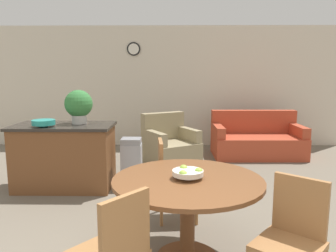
{
  "coord_description": "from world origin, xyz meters",
  "views": [
    {
      "loc": [
        0.15,
        -1.6,
        1.63
      ],
      "look_at": [
        0.09,
        2.68,
        0.95
      ],
      "focal_mm": 35.0,
      "sensor_mm": 36.0,
      "label": 1
    }
  ],
  "objects_px": {
    "trash_bin": "(132,163)",
    "dining_chair_near_left": "(114,249)",
    "dining_chair_far_side": "(171,175)",
    "potted_plant": "(79,105)",
    "couch": "(257,141)",
    "kitchen_island": "(65,156)",
    "teal_bowl": "(44,122)",
    "armchair": "(170,147)",
    "dining_table": "(188,198)",
    "fruit_bowl": "(188,173)",
    "dining_chair_near_right": "(292,235)"
  },
  "relations": [
    {
      "from": "dining_chair_far_side",
      "to": "armchair",
      "type": "xyz_separation_m",
      "value": [
        -0.03,
        2.39,
        -0.21
      ]
    },
    {
      "from": "dining_chair_far_side",
      "to": "dining_chair_near_left",
      "type": "bearing_deg",
      "value": -17.81
    },
    {
      "from": "dining_chair_far_side",
      "to": "dining_table",
      "type": "bearing_deg",
      "value": 4.69
    },
    {
      "from": "kitchen_island",
      "to": "teal_bowl",
      "type": "bearing_deg",
      "value": -138.45
    },
    {
      "from": "dining_chair_near_left",
      "to": "couch",
      "type": "distance_m",
      "value": 4.99
    },
    {
      "from": "couch",
      "to": "dining_chair_near_left",
      "type": "bearing_deg",
      "value": -115.48
    },
    {
      "from": "kitchen_island",
      "to": "potted_plant",
      "type": "distance_m",
      "value": 0.76
    },
    {
      "from": "fruit_bowl",
      "to": "kitchen_island",
      "type": "relative_size",
      "value": 0.19
    },
    {
      "from": "fruit_bowl",
      "to": "potted_plant",
      "type": "bearing_deg",
      "value": 126.78
    },
    {
      "from": "dining_table",
      "to": "fruit_bowl",
      "type": "height_order",
      "value": "fruit_bowl"
    },
    {
      "from": "dining_chair_far_side",
      "to": "potted_plant",
      "type": "height_order",
      "value": "potted_plant"
    },
    {
      "from": "potted_plant",
      "to": "dining_table",
      "type": "bearing_deg",
      "value": -53.24
    },
    {
      "from": "fruit_bowl",
      "to": "kitchen_island",
      "type": "bearing_deg",
      "value": 131.84
    },
    {
      "from": "dining_chair_far_side",
      "to": "dining_chair_near_right",
      "type": "bearing_deg",
      "value": 27.19
    },
    {
      "from": "trash_bin",
      "to": "dining_chair_far_side",
      "type": "bearing_deg",
      "value": -61.57
    },
    {
      "from": "dining_table",
      "to": "kitchen_island",
      "type": "xyz_separation_m",
      "value": [
        -1.68,
        1.88,
        -0.12
      ]
    },
    {
      "from": "couch",
      "to": "trash_bin",
      "type": "bearing_deg",
      "value": -141.59
    },
    {
      "from": "dining_chair_near_left",
      "to": "armchair",
      "type": "xyz_separation_m",
      "value": [
        0.33,
        3.97,
        -0.21
      ]
    },
    {
      "from": "dining_chair_far_side",
      "to": "potted_plant",
      "type": "bearing_deg",
      "value": -134.66
    },
    {
      "from": "teal_bowl",
      "to": "armchair",
      "type": "distance_m",
      "value": 2.41
    },
    {
      "from": "fruit_bowl",
      "to": "trash_bin",
      "type": "bearing_deg",
      "value": 110.56
    },
    {
      "from": "dining_chair_near_left",
      "to": "dining_chair_near_right",
      "type": "relative_size",
      "value": 1.0
    },
    {
      "from": "dining_chair_near_left",
      "to": "armchair",
      "type": "height_order",
      "value": "armchair"
    },
    {
      "from": "potted_plant",
      "to": "armchair",
      "type": "distance_m",
      "value": 2.03
    },
    {
      "from": "fruit_bowl",
      "to": "armchair",
      "type": "xyz_separation_m",
      "value": [
        -0.18,
        3.26,
        -0.5
      ]
    },
    {
      "from": "dining_chair_near_right",
      "to": "teal_bowl",
      "type": "height_order",
      "value": "teal_bowl"
    },
    {
      "from": "dining_chair_near_right",
      "to": "potted_plant",
      "type": "height_order",
      "value": "potted_plant"
    },
    {
      "from": "fruit_bowl",
      "to": "dining_table",
      "type": "bearing_deg",
      "value": -178.17
    },
    {
      "from": "kitchen_island",
      "to": "armchair",
      "type": "relative_size",
      "value": 1.22
    },
    {
      "from": "armchair",
      "to": "fruit_bowl",
      "type": "bearing_deg",
      "value": -117.18
    },
    {
      "from": "dining_table",
      "to": "potted_plant",
      "type": "xyz_separation_m",
      "value": [
        -1.48,
        1.98,
        0.61
      ]
    },
    {
      "from": "dining_chair_near_left",
      "to": "couch",
      "type": "bearing_deg",
      "value": 15.52
    },
    {
      "from": "dining_chair_near_left",
      "to": "fruit_bowl",
      "type": "xyz_separation_m",
      "value": [
        0.51,
        0.72,
        0.29
      ]
    },
    {
      "from": "dining_chair_near_right",
      "to": "fruit_bowl",
      "type": "height_order",
      "value": "dining_chair_near_right"
    },
    {
      "from": "dining_chair_far_side",
      "to": "kitchen_island",
      "type": "relative_size",
      "value": 0.65
    },
    {
      "from": "trash_bin",
      "to": "dining_chair_near_left",
      "type": "bearing_deg",
      "value": -85.36
    },
    {
      "from": "teal_bowl",
      "to": "couch",
      "type": "bearing_deg",
      "value": 31.52
    },
    {
      "from": "dining_chair_far_side",
      "to": "kitchen_island",
      "type": "distance_m",
      "value": 1.84
    },
    {
      "from": "dining_chair_near_right",
      "to": "potted_plant",
      "type": "distance_m",
      "value": 3.39
    },
    {
      "from": "dining_chair_near_right",
      "to": "dining_chair_near_left",
      "type": "bearing_deg",
      "value": 49.69
    },
    {
      "from": "dining_chair_far_side",
      "to": "trash_bin",
      "type": "height_order",
      "value": "dining_chair_far_side"
    },
    {
      "from": "dining_chair_near_left",
      "to": "teal_bowl",
      "type": "height_order",
      "value": "teal_bowl"
    },
    {
      "from": "potted_plant",
      "to": "dining_chair_far_side",
      "type": "bearing_deg",
      "value": -39.82
    },
    {
      "from": "dining_chair_near_left",
      "to": "dining_table",
      "type": "bearing_deg",
      "value": 4.69
    },
    {
      "from": "kitchen_island",
      "to": "potted_plant",
      "type": "relative_size",
      "value": 2.88
    },
    {
      "from": "dining_table",
      "to": "teal_bowl",
      "type": "bearing_deg",
      "value": 138.05
    },
    {
      "from": "fruit_bowl",
      "to": "trash_bin",
      "type": "relative_size",
      "value": 0.37
    },
    {
      "from": "dining_chair_near_right",
      "to": "trash_bin",
      "type": "relative_size",
      "value": 1.26
    },
    {
      "from": "dining_table",
      "to": "armchair",
      "type": "height_order",
      "value": "armchair"
    },
    {
      "from": "dining_chair_near_right",
      "to": "kitchen_island",
      "type": "xyz_separation_m",
      "value": [
        -2.4,
        2.39,
        -0.04
      ]
    }
  ]
}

